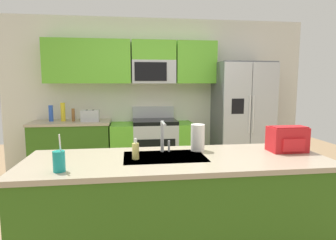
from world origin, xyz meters
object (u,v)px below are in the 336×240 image
at_px(toaster, 90,116).
at_px(pepper_mill, 73,115).
at_px(bottle_blue, 51,113).
at_px(paper_towel_roll, 198,138).
at_px(soap_dispenser, 136,151).
at_px(bottle_yellow, 63,112).
at_px(sink_faucet, 163,134).
at_px(drink_cup_teal, 59,161).
at_px(refrigerator, 242,117).
at_px(backpack, 287,139).
at_px(range_oven, 153,147).

relative_size(toaster, pepper_mill, 1.37).
xyz_separation_m(bottle_blue, paper_towel_roll, (1.85, -2.27, -0.01)).
bearing_deg(bottle_blue, soap_dispenser, -62.81).
relative_size(pepper_mill, bottle_yellow, 0.69).
distance_m(bottle_yellow, sink_faucet, 2.66).
height_order(sink_faucet, drink_cup_teal, sink_faucet).
relative_size(toaster, paper_towel_roll, 1.17).
xyz_separation_m(toaster, pepper_mill, (-0.27, 0.05, 0.01)).
height_order(bottle_blue, soap_dispenser, bottle_blue).
relative_size(refrigerator, bottle_blue, 7.26).
height_order(pepper_mill, sink_faucet, sink_faucet).
height_order(pepper_mill, paper_towel_roll, paper_towel_roll).
height_order(bottle_blue, sink_faucet, sink_faucet).
bearing_deg(bottle_yellow, pepper_mill, -13.18).
distance_m(pepper_mill, paper_towel_roll, 2.68).
relative_size(bottle_yellow, backpack, 0.92).
bearing_deg(sink_faucet, toaster, 112.36).
height_order(range_oven, sink_faucet, sink_faucet).
distance_m(range_oven, pepper_mill, 1.38).
relative_size(pepper_mill, sink_faucet, 0.72).
bearing_deg(paper_towel_roll, bottle_yellow, 126.25).
relative_size(range_oven, backpack, 4.25).
bearing_deg(range_oven, drink_cup_teal, -107.75).
distance_m(range_oven, paper_towel_roll, 2.31).
height_order(bottle_blue, bottle_yellow, bottle_yellow).
xyz_separation_m(range_oven, sink_faucet, (-0.09, -2.26, 0.62)).
relative_size(range_oven, sink_faucet, 4.82).
xyz_separation_m(drink_cup_teal, backpack, (1.89, 0.34, 0.04)).
relative_size(toaster, bottle_yellow, 0.95).
height_order(range_oven, pepper_mill, pepper_mill).
height_order(bottle_yellow, paper_towel_roll, bottle_yellow).
bearing_deg(pepper_mill, bottle_blue, 172.68).
distance_m(toaster, bottle_yellow, 0.45).
bearing_deg(sink_faucet, pepper_mill, 117.53).
bearing_deg(range_oven, paper_towel_roll, -84.07).
bearing_deg(soap_dispenser, toaster, 105.41).
height_order(refrigerator, bottle_yellow, refrigerator).
relative_size(range_oven, paper_towel_roll, 5.67).
bearing_deg(range_oven, pepper_mill, -179.89).
distance_m(refrigerator, pepper_mill, 2.79).
height_order(range_oven, bottle_blue, bottle_blue).
relative_size(refrigerator, sink_faucet, 6.56).
bearing_deg(refrigerator, pepper_mill, 178.57).
bearing_deg(pepper_mill, bottle_yellow, 166.82).
distance_m(refrigerator, sink_faucet, 2.72).
height_order(toaster, pepper_mill, pepper_mill).
bearing_deg(bottle_blue, backpack, -42.47).
height_order(refrigerator, paper_towel_roll, refrigerator).
bearing_deg(bottle_yellow, backpack, -44.49).
bearing_deg(bottle_yellow, bottle_blue, 177.97).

